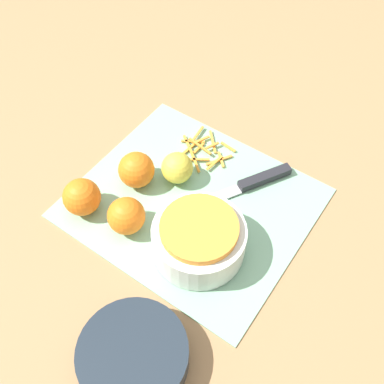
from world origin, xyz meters
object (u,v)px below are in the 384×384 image
at_px(orange_right, 136,170).
at_px(knife, 253,182).
at_px(orange_back, 82,197).
at_px(bowl_dark, 134,356).
at_px(lemon, 177,168).
at_px(bowl_speckled, 199,238).
at_px(orange_left, 126,216).

bearing_deg(orange_right, knife, -147.02).
bearing_deg(orange_back, bowl_dark, 147.35).
bearing_deg(orange_right, lemon, -138.67).
distance_m(bowl_speckled, bowl_dark, 0.22).
bearing_deg(bowl_dark, knife, -86.48).
distance_m(orange_right, orange_back, 0.12).
relative_size(bowl_dark, knife, 0.72).
bearing_deg(knife, lemon, -31.13).
distance_m(bowl_dark, knife, 0.40).
relative_size(knife, orange_back, 3.30).
bearing_deg(orange_back, orange_left, -170.66).
bearing_deg(orange_left, orange_right, -60.59).
relative_size(bowl_dark, lemon, 2.68).
bearing_deg(lemon, bowl_speckled, 139.19).
bearing_deg(orange_left, bowl_speckled, -165.20).
height_order(bowl_dark, knife, bowl_dark).
xyz_separation_m(orange_right, lemon, (-0.06, -0.05, -0.00)).
height_order(knife, orange_right, orange_right).
bearing_deg(orange_back, knife, -135.06).
bearing_deg(orange_right, orange_left, 119.41).
xyz_separation_m(bowl_dark, orange_left, (0.16, -0.18, 0.02)).
relative_size(bowl_speckled, orange_back, 2.31).
bearing_deg(bowl_dark, bowl_speckled, -82.28).
xyz_separation_m(orange_left, orange_back, (0.09, 0.02, 0.00)).
distance_m(knife, orange_back, 0.33).
bearing_deg(bowl_speckled, orange_left, 14.80).
xyz_separation_m(bowl_speckled, orange_left, (0.13, 0.04, -0.00)).
relative_size(bowl_speckled, orange_right, 2.30).
bearing_deg(orange_back, bowl_speckled, -167.43).
bearing_deg(orange_left, knife, -122.62).
distance_m(orange_left, lemon, 0.14).
xyz_separation_m(orange_right, orange_back, (0.04, 0.11, -0.00)).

